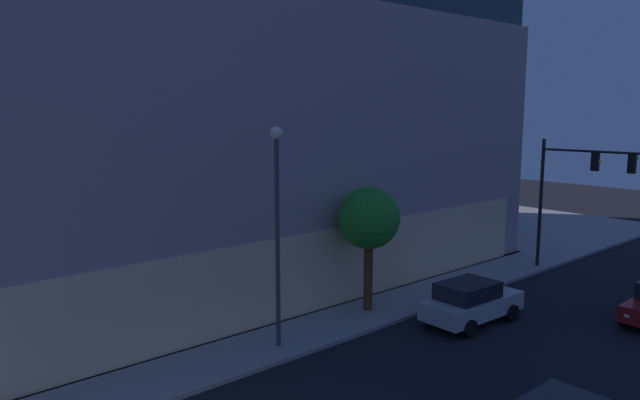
{
  "coord_description": "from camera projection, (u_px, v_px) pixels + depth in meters",
  "views": [
    {
      "loc": [
        -6.28,
        -9.65,
        8.37
      ],
      "look_at": [
        5.83,
        4.27,
        5.55
      ],
      "focal_mm": 32.86,
      "sensor_mm": 36.0,
      "label": 1
    }
  ],
  "objects": [
    {
      "name": "car_silver",
      "position": [
        471.0,
        301.0,
        23.23
      ],
      "size": [
        4.46,
        2.23,
        1.7
      ],
      "color": "#B7BABF",
      "rests_on": "ground"
    },
    {
      "name": "sidewalk_tree",
      "position": [
        369.0,
        219.0,
        23.89
      ],
      "size": [
        2.56,
        2.56,
        5.16
      ],
      "color": "#56341E",
      "rests_on": "sidewalk_corner"
    },
    {
      "name": "traffic_light_far_corner",
      "position": [
        576.0,
        180.0,
        29.5
      ],
      "size": [
        0.52,
        4.89,
        6.77
      ],
      "color": "black",
      "rests_on": "sidewalk_corner"
    },
    {
      "name": "modern_building",
      "position": [
        189.0,
        121.0,
        31.89
      ],
      "size": [
        30.75,
        22.84,
        15.8
      ],
      "color": "#4C4C51",
      "rests_on": "ground"
    },
    {
      "name": "street_lamp_sidewalk",
      "position": [
        277.0,
        210.0,
        19.95
      ],
      "size": [
        0.44,
        0.44,
        7.71
      ],
      "color": "#404040",
      "rests_on": "sidewalk_corner"
    }
  ]
}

